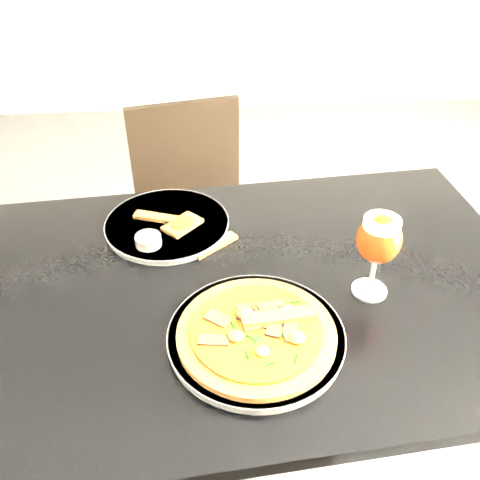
{
  "coord_description": "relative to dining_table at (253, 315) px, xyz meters",
  "views": [
    {
      "loc": [
        -0.16,
        -0.5,
        1.5
      ],
      "look_at": [
        -0.09,
        0.38,
        0.83
      ],
      "focal_mm": 40.0,
      "sensor_mm": 36.0,
      "label": 1
    }
  ],
  "objects": [
    {
      "name": "dining_table",
      "position": [
        0.0,
        0.0,
        0.0
      ],
      "size": [
        1.26,
        0.89,
        0.75
      ],
      "rotation": [
        0.0,
        0.0,
        0.08
      ],
      "color": "black",
      "rests_on": "ground"
    },
    {
      "name": "chair_far",
      "position": [
        -0.13,
        0.66,
        -0.2
      ],
      "size": [
        0.45,
        0.45,
        0.83
      ],
      "rotation": [
        0.0,
        0.0,
        0.2
      ],
      "color": "black",
      "rests_on": "ground"
    },
    {
      "name": "plate_main",
      "position": [
        -0.01,
        -0.15,
        0.1
      ],
      "size": [
        0.37,
        0.37,
        0.02
      ],
      "primitive_type": "cylinder",
      "rotation": [
        0.0,
        0.0,
        0.15
      ],
      "color": "silver",
      "rests_on": "dining_table"
    },
    {
      "name": "pizza",
      "position": [
        -0.01,
        -0.16,
        0.12
      ],
      "size": [
        0.29,
        0.29,
        0.03
      ],
      "rotation": [
        0.0,
        0.0,
        -0.22
      ],
      "color": "#995724",
      "rests_on": "plate_main"
    },
    {
      "name": "plate_second",
      "position": [
        -0.19,
        0.22,
        0.1
      ],
      "size": [
        0.3,
        0.3,
        0.02
      ],
      "primitive_type": "cylinder",
      "rotation": [
        0.0,
        0.0,
        -0.02
      ],
      "color": "silver",
      "rests_on": "dining_table"
    },
    {
      "name": "crust_scraps",
      "position": [
        -0.17,
        0.21,
        0.11
      ],
      "size": [
        0.17,
        0.12,
        0.01
      ],
      "rotation": [
        0.0,
        0.0,
        0.1
      ],
      "color": "#995724",
      "rests_on": "plate_second"
    },
    {
      "name": "loose_crust",
      "position": [
        -0.07,
        0.13,
        0.09
      ],
      "size": [
        0.11,
        0.09,
        0.01
      ],
      "primitive_type": "cube",
      "rotation": [
        0.0,
        0.0,
        0.67
      ],
      "color": "#995724",
      "rests_on": "dining_table"
    },
    {
      "name": "sauce_cup",
      "position": [
        -0.22,
        0.13,
        0.11
      ],
      "size": [
        0.06,
        0.06,
        0.04
      ],
      "color": "beige",
      "rests_on": "dining_table"
    },
    {
      "name": "beer_glass",
      "position": [
        0.24,
        -0.04,
        0.22
      ],
      "size": [
        0.09,
        0.09,
        0.18
      ],
      "color": "silver",
      "rests_on": "dining_table"
    }
  ]
}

